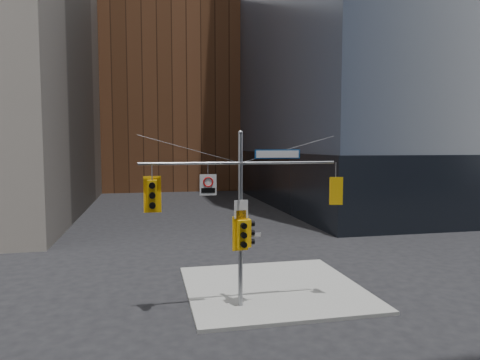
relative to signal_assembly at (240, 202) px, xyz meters
name	(u,v)px	position (x,y,z in m)	size (l,w,h in m)	color
ground	(252,329)	(0.00, -1.99, -4.42)	(160.00, 160.00, 0.00)	black
sidewalk_corner	(273,288)	(2.00, 2.01, -4.34)	(8.00, 8.00, 0.15)	gray
podium_ne	(411,176)	(28.00, 30.01, -1.42)	(36.40, 36.40, 6.00)	black
brick_midrise	(169,102)	(0.00, 56.01, 9.58)	(26.00, 20.00, 28.00)	brown
signal_assembly	(240,202)	(0.00, 0.00, 0.00)	(8.00, 0.80, 7.30)	gray
traffic_light_west_arm	(152,195)	(-3.48, 0.01, 0.38)	(0.68, 0.54, 1.42)	#FAB60D
traffic_light_east_arm	(335,191)	(4.11, 0.00, 0.38)	(0.55, 0.51, 1.17)	#FAB60D
traffic_light_pole_side	(248,233)	(0.33, 0.01, -1.26)	(0.43, 0.37, 1.12)	#FAB60D
traffic_light_pole_front	(242,234)	(0.00, -0.27, -1.25)	(0.67, 0.57, 1.40)	#FAB60D
street_sign_blade	(278,154)	(1.55, 0.00, 1.93)	(1.93, 0.11, 0.38)	navy
regulatory_sign_arm	(208,184)	(-1.31, -0.02, 0.76)	(0.67, 0.08, 0.83)	silver
regulatory_sign_pole	(241,210)	(0.00, -0.11, -0.29)	(0.57, 0.09, 0.75)	silver
street_blade_ew	(251,235)	(0.45, 0.01, -1.36)	(0.79, 0.09, 0.16)	silver
street_blade_ns	(238,237)	(0.00, 0.46, -1.52)	(0.12, 0.78, 0.16)	#145926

